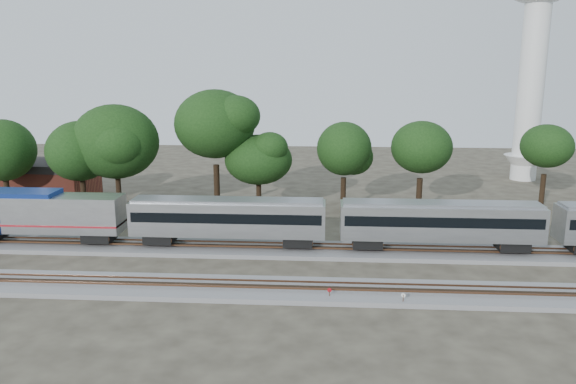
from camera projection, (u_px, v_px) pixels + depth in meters
name	position (u px, v px, depth m)	size (l,w,h in m)	color
ground	(278.00, 274.00, 48.32)	(160.00, 160.00, 0.00)	#383328
track_far	(283.00, 250.00, 54.12)	(160.00, 5.00, 0.73)	slate
track_near	(274.00, 290.00, 44.38)	(160.00, 5.00, 0.73)	slate
train	(442.00, 221.00, 52.45)	(96.70, 3.34, 4.93)	silver
switch_stand_red	(329.00, 293.00, 42.66)	(0.32, 0.06, 1.01)	#512D19
switch_stand_white	(403.00, 298.00, 41.64)	(0.32, 0.16, 1.04)	#512D19
switch_lever	(372.00, 303.00, 42.02)	(0.50, 0.30, 0.30)	#512D19
brick_building	(50.00, 181.00, 74.23)	(11.47, 8.46, 5.28)	brown
tree_0	(3.00, 150.00, 67.14)	(7.82, 7.82, 11.03)	black
tree_1	(80.00, 151.00, 66.39)	(7.86, 7.86, 11.07)	black
tree_2	(115.00, 142.00, 65.66)	(9.03, 9.03, 12.73)	black
tree_3	(215.00, 124.00, 67.17)	(10.94, 10.94, 15.43)	black
tree_4	(258.00, 160.00, 67.33)	(6.66, 6.66, 9.39)	black
tree_5	(344.00, 149.00, 67.89)	(7.90, 7.90, 11.14)	black
tree_6	(421.00, 147.00, 66.43)	(8.28, 8.28, 11.67)	black
tree_7	(547.00, 146.00, 70.14)	(7.90, 7.90, 11.13)	black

